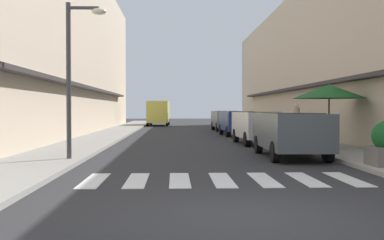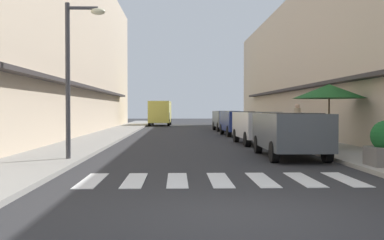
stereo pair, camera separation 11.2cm
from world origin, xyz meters
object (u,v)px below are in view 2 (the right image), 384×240
object	(u,v)px
parked_car_near	(290,130)
parked_car_mid	(259,124)
parked_car_distant	(227,118)
delivery_van	(160,111)
cafe_umbrella	(329,91)
pedestrian_walking_far	(297,119)
street_lamp	(75,62)
parked_car_far	(238,120)
pedestrian_walking_near	(297,120)

from	to	relation	value
parked_car_near	parked_car_mid	world-z (taller)	same
parked_car_distant	delivery_van	world-z (taller)	delivery_van
cafe_umbrella	parked_car_distant	bearing A→B (deg)	97.64
parked_car_mid	pedestrian_walking_far	size ratio (longest dim) A/B	2.31
parked_car_mid	parked_car_distant	xyz separation A→B (m)	(0.00, 13.20, 0.00)
parked_car_mid	delivery_van	size ratio (longest dim) A/B	0.75
parked_car_mid	cafe_umbrella	xyz separation A→B (m)	(2.18, -3.05, 1.35)
parked_car_mid	parked_car_distant	distance (m)	13.20
parked_car_mid	delivery_van	distance (m)	24.82
parked_car_near	delivery_van	bearing A→B (deg)	100.07
street_lamp	parked_car_far	bearing A→B (deg)	64.02
cafe_umbrella	delivery_van	bearing A→B (deg)	105.37
delivery_van	parked_car_near	bearing A→B (deg)	-79.93
parked_car_near	street_lamp	world-z (taller)	street_lamp
parked_car_distant	delivery_van	xyz separation A→B (m)	(-5.32, 11.04, 0.48)
parked_car_near	street_lamp	bearing A→B (deg)	-170.40
parked_car_distant	parked_car_near	bearing A→B (deg)	-90.00
parked_car_far	parked_car_near	bearing A→B (deg)	-90.00
parked_car_distant	pedestrian_walking_far	size ratio (longest dim) A/B	2.41
delivery_van	street_lamp	size ratio (longest dim) A/B	1.18
cafe_umbrella	street_lamp	bearing A→B (deg)	-156.85
parked_car_far	pedestrian_walking_near	distance (m)	5.28
pedestrian_walking_near	pedestrian_walking_far	size ratio (longest dim) A/B	0.98
parked_car_near	parked_car_far	xyz separation A→B (m)	(0.00, 12.66, -0.00)
street_lamp	pedestrian_walking_near	distance (m)	12.94
parked_car_distant	cafe_umbrella	world-z (taller)	cafe_umbrella
parked_car_near	street_lamp	distance (m)	7.13
parked_car_distant	cafe_umbrella	xyz separation A→B (m)	(2.18, -16.25, 1.35)
parked_car_far	cafe_umbrella	size ratio (longest dim) A/B	1.57
delivery_van	cafe_umbrella	xyz separation A→B (m)	(7.50, -27.29, 0.87)
parked_car_mid	delivery_van	world-z (taller)	delivery_van
parked_car_near	parked_car_far	bearing A→B (deg)	90.00
cafe_umbrella	pedestrian_walking_far	world-z (taller)	cafe_umbrella
street_lamp	pedestrian_walking_near	world-z (taller)	street_lamp
parked_car_mid	cafe_umbrella	world-z (taller)	cafe_umbrella
parked_car_far	delivery_van	bearing A→B (deg)	107.10
parked_car_near	parked_car_far	size ratio (longest dim) A/B	1.01
parked_car_near	pedestrian_walking_far	distance (m)	9.81
parked_car_distant	street_lamp	world-z (taller)	street_lamp
parked_car_distant	delivery_van	bearing A→B (deg)	115.74
pedestrian_walking_near	pedestrian_walking_far	distance (m)	1.56
delivery_van	cafe_umbrella	bearing A→B (deg)	-74.63
parked_car_near	cafe_umbrella	size ratio (longest dim) A/B	1.59
parked_car_distant	parked_car_mid	bearing A→B (deg)	-90.00
street_lamp	cafe_umbrella	bearing A→B (deg)	23.15
parked_car_far	parked_car_mid	bearing A→B (deg)	-90.00
pedestrian_walking_far	parked_car_mid	bearing A→B (deg)	-150.33
parked_car_near	pedestrian_walking_far	bearing A→B (deg)	73.95
parked_car_near	parked_car_far	world-z (taller)	same
delivery_van	parked_car_far	bearing A→B (deg)	-72.90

